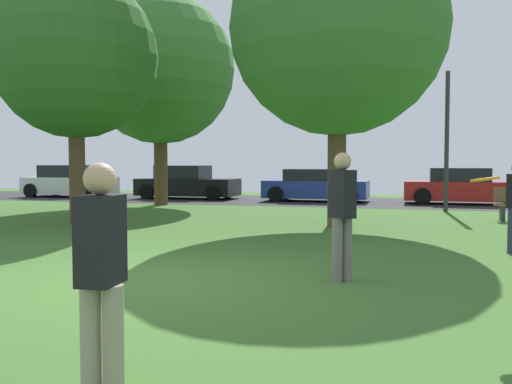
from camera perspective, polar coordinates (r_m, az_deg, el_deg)
name	(u,v)px	position (r m, az deg, el deg)	size (l,w,h in m)	color
ground_plane	(154,281)	(7.55, -10.43, -9.02)	(44.00, 44.00, 0.00)	#3D6628
road_strip	(333,201)	(22.89, 7.89, -0.97)	(44.00, 6.40, 0.01)	#28282B
birch_tree_lone	(338,27)	(14.23, 8.43, 16.44)	(5.33, 5.33, 7.56)	brown
maple_tree_far	(160,70)	(21.43, -9.87, 12.31)	(5.57, 5.57, 7.86)	brown
oak_tree_right	(75,57)	(15.29, -18.12, 13.11)	(4.21, 4.21, 6.42)	brown
person_catcher	(342,210)	(7.38, 8.88, -1.87)	(0.38, 0.38, 1.70)	slate
person_walking	(101,272)	(3.76, -15.66, -7.96)	(0.30, 0.33, 1.57)	gray
frisbee_disc	(485,179)	(5.81, 22.50, 1.22)	(0.32, 0.32, 0.06)	orange
parked_car_white	(69,182)	(27.18, -18.68, 0.94)	(4.15, 2.05, 1.48)	white
parked_car_black	(187,184)	(24.69, -7.14, 0.87)	(4.40, 2.07, 1.47)	black
parked_car_blue	(315,186)	(22.84, 6.08, 0.58)	(4.21, 2.00, 1.33)	#233893
parked_car_red	(464,188)	(22.57, 20.64, 0.43)	(4.50, 1.94, 1.39)	#B21E1E
street_lamp_post	(447,142)	(18.83, 19.05, 4.90)	(0.14, 0.14, 4.50)	#2D2D33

